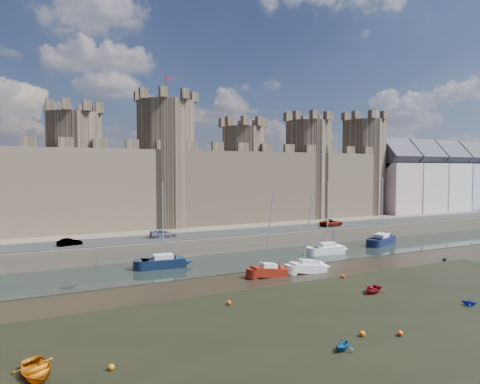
{
  "coord_description": "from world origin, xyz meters",
  "views": [
    {
      "loc": [
        -21.39,
        -29.42,
        12.98
      ],
      "look_at": [
        4.29,
        22.0,
        9.96
      ],
      "focal_mm": 32.0,
      "sensor_mm": 36.0,
      "label": 1
    }
  ],
  "objects_px": {
    "sailboat_4": "(269,270)",
    "dinghy_0": "(36,371)",
    "sailboat_3": "(382,239)",
    "car_3": "(331,223)",
    "sailboat_5": "(308,267)",
    "dinghy_1": "(343,345)",
    "sailboat_1": "(163,262)",
    "car_2": "(163,234)",
    "sailboat_2": "(327,249)",
    "car_1": "(70,242)"
  },
  "relations": [
    {
      "from": "sailboat_4",
      "to": "dinghy_0",
      "type": "distance_m",
      "value": 29.97
    },
    {
      "from": "sailboat_3",
      "to": "sailboat_4",
      "type": "xyz_separation_m",
      "value": [
        -28.8,
        -10.47,
        -0.12
      ]
    },
    {
      "from": "dinghy_0",
      "to": "car_3",
      "type": "bearing_deg",
      "value": 23.43
    },
    {
      "from": "car_3",
      "to": "sailboat_5",
      "type": "bearing_deg",
      "value": 123.07
    },
    {
      "from": "sailboat_5",
      "to": "dinghy_1",
      "type": "relative_size",
      "value": 6.16
    },
    {
      "from": "sailboat_4",
      "to": "sailboat_3",
      "type": "bearing_deg",
      "value": 21.85
    },
    {
      "from": "car_3",
      "to": "sailboat_5",
      "type": "height_order",
      "value": "sailboat_5"
    },
    {
      "from": "car_3",
      "to": "sailboat_1",
      "type": "relative_size",
      "value": 0.42
    },
    {
      "from": "sailboat_1",
      "to": "sailboat_5",
      "type": "bearing_deg",
      "value": -26.8
    },
    {
      "from": "car_2",
      "to": "sailboat_1",
      "type": "xyz_separation_m",
      "value": [
        -2.83,
        -9.49,
        -2.25
      ]
    },
    {
      "from": "car_2",
      "to": "sailboat_3",
      "type": "height_order",
      "value": "sailboat_3"
    },
    {
      "from": "sailboat_1",
      "to": "sailboat_4",
      "type": "bearing_deg",
      "value": -37.55
    },
    {
      "from": "car_3",
      "to": "sailboat_2",
      "type": "distance_m",
      "value": 14.22
    },
    {
      "from": "sailboat_3",
      "to": "dinghy_0",
      "type": "distance_m",
      "value": 60.36
    },
    {
      "from": "car_3",
      "to": "car_2",
      "type": "bearing_deg",
      "value": 75.95
    },
    {
      "from": "car_2",
      "to": "sailboat_2",
      "type": "bearing_deg",
      "value": -113.57
    },
    {
      "from": "dinghy_0",
      "to": "sailboat_2",
      "type": "bearing_deg",
      "value": 18.91
    },
    {
      "from": "sailboat_3",
      "to": "sailboat_5",
      "type": "xyz_separation_m",
      "value": [
        -23.32,
        -10.88,
        -0.14
      ]
    },
    {
      "from": "sailboat_2",
      "to": "sailboat_3",
      "type": "relative_size",
      "value": 0.96
    },
    {
      "from": "car_2",
      "to": "dinghy_0",
      "type": "bearing_deg",
      "value": 156.16
    },
    {
      "from": "car_2",
      "to": "dinghy_0",
      "type": "relative_size",
      "value": 1.15
    },
    {
      "from": "sailboat_3",
      "to": "dinghy_1",
      "type": "relative_size",
      "value": 7.06
    },
    {
      "from": "car_1",
      "to": "sailboat_4",
      "type": "bearing_deg",
      "value": -142.99
    },
    {
      "from": "car_3",
      "to": "dinghy_1",
      "type": "relative_size",
      "value": 2.9
    },
    {
      "from": "sailboat_5",
      "to": "dinghy_0",
      "type": "xyz_separation_m",
      "value": [
        -31.28,
        -14.83,
        -0.35
      ]
    },
    {
      "from": "car_1",
      "to": "sailboat_2",
      "type": "relative_size",
      "value": 0.29
    },
    {
      "from": "car_2",
      "to": "sailboat_5",
      "type": "height_order",
      "value": "sailboat_5"
    },
    {
      "from": "car_2",
      "to": "dinghy_1",
      "type": "xyz_separation_m",
      "value": [
        1.39,
        -40.15,
        -2.69
      ]
    },
    {
      "from": "car_3",
      "to": "dinghy_1",
      "type": "height_order",
      "value": "car_3"
    },
    {
      "from": "car_3",
      "to": "dinghy_0",
      "type": "height_order",
      "value": "car_3"
    },
    {
      "from": "sailboat_4",
      "to": "car_3",
      "type": "bearing_deg",
      "value": 39.04
    },
    {
      "from": "car_1",
      "to": "car_3",
      "type": "distance_m",
      "value": 45.05
    },
    {
      "from": "car_3",
      "to": "sailboat_3",
      "type": "distance_m",
      "value": 9.38
    },
    {
      "from": "car_3",
      "to": "sailboat_1",
      "type": "bearing_deg",
      "value": 91.7
    },
    {
      "from": "sailboat_3",
      "to": "sailboat_4",
      "type": "bearing_deg",
      "value": 176.7
    },
    {
      "from": "car_1",
      "to": "sailboat_2",
      "type": "bearing_deg",
      "value": -118.52
    },
    {
      "from": "dinghy_0",
      "to": "sailboat_1",
      "type": "bearing_deg",
      "value": 47.75
    },
    {
      "from": "sailboat_2",
      "to": "sailboat_5",
      "type": "distance_m",
      "value": 12.35
    },
    {
      "from": "car_2",
      "to": "sailboat_2",
      "type": "distance_m",
      "value": 25.26
    },
    {
      "from": "car_2",
      "to": "sailboat_3",
      "type": "xyz_separation_m",
      "value": [
        36.22,
        -8.86,
        -2.25
      ]
    },
    {
      "from": "car_1",
      "to": "sailboat_5",
      "type": "distance_m",
      "value": 32.4
    },
    {
      "from": "car_1",
      "to": "dinghy_0",
      "type": "bearing_deg",
      "value": 159.61
    },
    {
      "from": "car_1",
      "to": "dinghy_0",
      "type": "height_order",
      "value": "car_1"
    },
    {
      "from": "car_2",
      "to": "car_3",
      "type": "bearing_deg",
      "value": -87.86
    },
    {
      "from": "sailboat_2",
      "to": "sailboat_3",
      "type": "bearing_deg",
      "value": 19.59
    },
    {
      "from": "sailboat_3",
      "to": "dinghy_1",
      "type": "height_order",
      "value": "sailboat_3"
    },
    {
      "from": "dinghy_0",
      "to": "sailboat_4",
      "type": "bearing_deg",
      "value": 20.13
    },
    {
      "from": "sailboat_2",
      "to": "sailboat_3",
      "type": "height_order",
      "value": "sailboat_3"
    },
    {
      "from": "car_3",
      "to": "sailboat_3",
      "type": "relative_size",
      "value": 0.41
    },
    {
      "from": "car_2",
      "to": "dinghy_1",
      "type": "bearing_deg",
      "value": -173.86
    }
  ]
}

